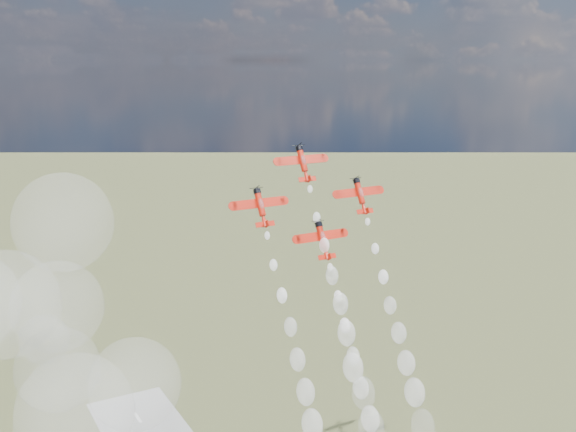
# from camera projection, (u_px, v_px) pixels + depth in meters

# --- Properties ---
(plane_lead) EXTENTS (11.97, 6.28, 7.82)m
(plane_lead) POSITION_uv_depth(u_px,v_px,m) (303.00, 163.00, 147.50)
(plane_lead) COLOR red
(plane_lead) RESTS_ON ground
(plane_left) EXTENTS (11.97, 6.28, 7.82)m
(plane_left) POSITION_uv_depth(u_px,v_px,m) (261.00, 206.00, 139.71)
(plane_left) COLOR red
(plane_left) RESTS_ON ground
(plane_right) EXTENTS (11.97, 6.28, 7.82)m
(plane_right) POSITION_uv_depth(u_px,v_px,m) (360.00, 195.00, 151.55)
(plane_right) COLOR red
(plane_right) RESTS_ON ground
(plane_slot) EXTENTS (11.97, 6.28, 7.82)m
(plane_slot) POSITION_uv_depth(u_px,v_px,m) (322.00, 239.00, 143.76)
(plane_slot) COLOR red
(plane_slot) RESTS_ON ground
(smoke_trail_lead) EXTENTS (5.45, 30.90, 53.80)m
(smoke_trail_lead) POSITION_uv_depth(u_px,v_px,m) (364.00, 400.00, 136.70)
(smoke_trail_lead) COLOR white
(smoke_trail_lead) RESTS_ON plane_lead
(smoke_trail_right) EXTENTS (5.66, 30.39, 53.27)m
(smoke_trail_right) POSITION_uv_depth(u_px,v_px,m) (424.00, 428.00, 140.58)
(smoke_trail_right) COLOR white
(smoke_trail_right) RESTS_ON plane_right
(drifted_smoke_cloud) EXTENTS (64.78, 42.99, 51.80)m
(drifted_smoke_cloud) POSITION_uv_depth(u_px,v_px,m) (22.00, 330.00, 126.85)
(drifted_smoke_cloud) COLOR white
(drifted_smoke_cloud) RESTS_ON ground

